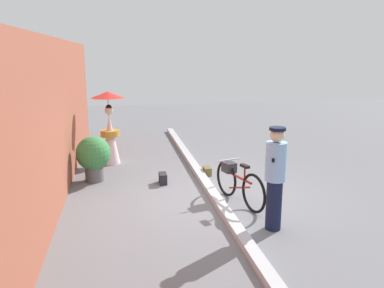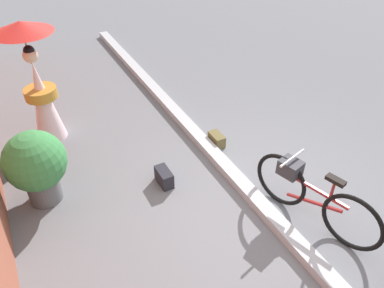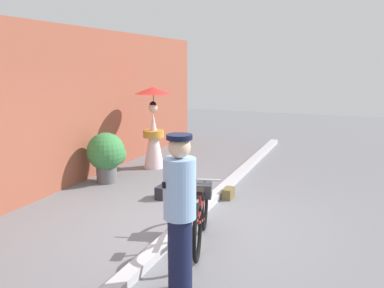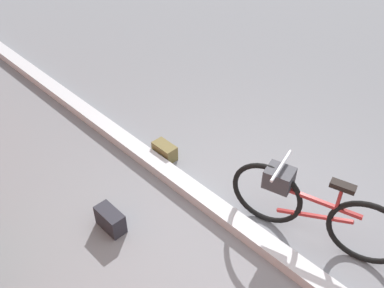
{
  "view_description": "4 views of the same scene",
  "coord_description": "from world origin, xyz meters",
  "views": [
    {
      "loc": [
        -7.39,
        1.8,
        2.87
      ],
      "look_at": [
        0.02,
        0.44,
        1.13
      ],
      "focal_mm": 36.71,
      "sensor_mm": 36.0,
      "label": 1
    },
    {
      "loc": [
        -2.53,
        2.35,
        3.57
      ],
      "look_at": [
        0.69,
        0.66,
        0.83
      ],
      "focal_mm": 34.33,
      "sensor_mm": 36.0,
      "label": 2
    },
    {
      "loc": [
        -5.19,
        -2.23,
        2.42
      ],
      "look_at": [
        0.56,
        0.14,
        1.16
      ],
      "focal_mm": 37.1,
      "sensor_mm": 36.0,
      "label": 3
    },
    {
      "loc": [
        -1.62,
        2.35,
        3.45
      ],
      "look_at": [
        0.4,
        0.39,
        1.17
      ],
      "focal_mm": 40.48,
      "sensor_mm": 36.0,
      "label": 4
    }
  ],
  "objects": [
    {
      "name": "ground_plane",
      "position": [
        0.0,
        0.0,
        0.0
      ],
      "size": [
        30.0,
        30.0,
        0.0
      ],
      "primitive_type": "plane",
      "color": "slate"
    },
    {
      "name": "building_wall",
      "position": [
        0.0,
        3.15,
        1.58
      ],
      "size": [
        14.0,
        0.4,
        3.17
      ],
      "primitive_type": "cube",
      "color": "brown",
      "rests_on": "ground_plane"
    },
    {
      "name": "sidewalk_curb",
      "position": [
        0.0,
        0.0,
        0.06
      ],
      "size": [
        14.0,
        0.2,
        0.12
      ],
      "primitive_type": "cube",
      "color": "#B2B2B7",
      "rests_on": "ground_plane"
    },
    {
      "name": "bicycle_near_officer",
      "position": [
        -0.39,
        -0.4,
        0.42
      ],
      "size": [
        1.67,
        0.59,
        0.83
      ],
      "color": "black",
      "rests_on": "ground_plane"
    },
    {
      "name": "person_officer",
      "position": [
        -1.65,
        -0.63,
        0.93
      ],
      "size": [
        0.34,
        0.34,
        1.73
      ],
      "color": "#141938",
      "rests_on": "ground_plane"
    },
    {
      "name": "person_with_parasol",
      "position": [
        2.96,
        2.1,
        0.99
      ],
      "size": [
        0.87,
        0.87,
        1.91
      ],
      "color": "silver",
      "rests_on": "ground_plane"
    },
    {
      "name": "potted_plant_by_door",
      "position": [
        1.53,
        2.43,
        0.6
      ],
      "size": [
        0.8,
        0.78,
        1.05
      ],
      "color": "#59595B",
      "rests_on": "ground_plane"
    },
    {
      "name": "backpack_on_pavement",
      "position": [
        1.03,
        0.91,
        0.12
      ],
      "size": [
        0.33,
        0.16,
        0.23
      ],
      "color": "#26262D",
      "rests_on": "ground_plane"
    },
    {
      "name": "backpack_spare",
      "position": [
        1.48,
        -0.21,
        0.1
      ],
      "size": [
        0.3,
        0.16,
        0.19
      ],
      "color": "brown",
      "rests_on": "ground_plane"
    }
  ]
}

